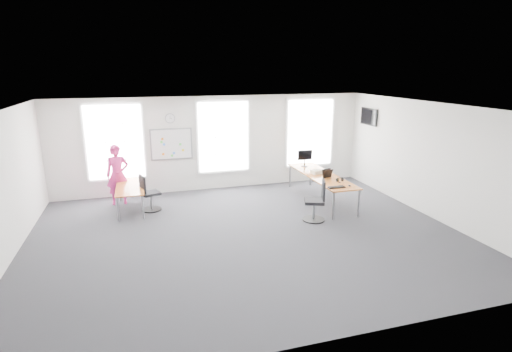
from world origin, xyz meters
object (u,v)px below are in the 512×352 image
object	(u,v)px
desk_right	(321,177)
headphones	(340,180)
desk_left	(130,188)
monitor	(305,157)
keyboard	(337,187)
chair_left	(149,195)
person	(118,175)
chair_right	(317,203)

from	to	relation	value
desk_right	headphones	bearing A→B (deg)	-76.89
desk_left	monitor	world-z (taller)	monitor
desk_right	headphones	size ratio (longest dim) A/B	16.45
keyboard	headphones	distance (m)	0.63
desk_left	headphones	size ratio (longest dim) A/B	9.40
keyboard	chair_left	bearing A→B (deg)	158.99
monitor	keyboard	bearing A→B (deg)	-92.22
person	headphones	xyz separation A→B (m)	(5.93, -2.18, -0.03)
chair_right	chair_left	bearing A→B (deg)	-95.38
chair_right	person	size ratio (longest dim) A/B	0.62
desk_right	person	distance (m)	5.92
chair_right	person	distance (m)	5.72
chair_right	desk_left	bearing A→B (deg)	-95.62
headphones	desk_right	bearing A→B (deg)	85.29
person	keyboard	distance (m)	6.19
chair_left	headphones	world-z (taller)	chair_left
monitor	headphones	bearing A→B (deg)	-82.11
monitor	desk_left	bearing A→B (deg)	-176.12
chair_right	chair_left	world-z (taller)	chair_right
chair_right	person	bearing A→B (deg)	-99.60
desk_right	headphones	world-z (taller)	headphones
chair_right	monitor	bearing A→B (deg)	-175.91
monitor	desk_right	bearing A→B (deg)	-86.40
chair_right	headphones	size ratio (longest dim) A/B	5.54
desk_right	keyboard	distance (m)	1.32
chair_right	keyboard	xyz separation A→B (m)	(0.64, 0.17, 0.32)
keyboard	chair_right	bearing A→B (deg)	-165.32
keyboard	desk_right	bearing A→B (deg)	82.37
desk_left	desk_right	bearing A→B (deg)	-8.29
headphones	monitor	size ratio (longest dim) A/B	0.37
chair_left	keyboard	bearing A→B (deg)	-127.84
desk_left	person	bearing A→B (deg)	118.35
headphones	monitor	xyz separation A→B (m)	(-0.24, 1.89, 0.27)
headphones	chair_right	bearing A→B (deg)	-163.54
chair_left	person	distance (m)	1.25
person	monitor	xyz separation A→B (m)	(5.69, -0.29, 0.24)
person	keyboard	bearing A→B (deg)	-28.69
keyboard	monitor	size ratio (longest dim) A/B	0.86
desk_left	chair_right	size ratio (longest dim) A/B	1.70
chair_left	headphones	bearing A→B (deg)	-121.25
desk_right	chair_right	world-z (taller)	chair_right
desk_left	headphones	xyz separation A→B (m)	(5.61, -1.58, 0.22)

